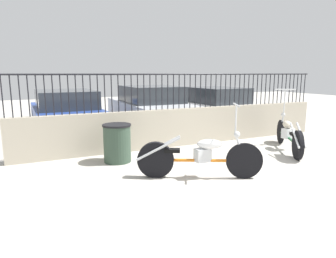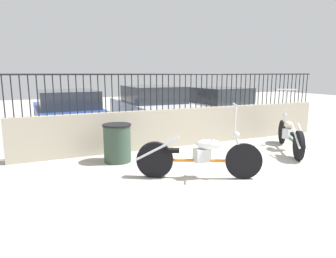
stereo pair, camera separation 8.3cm
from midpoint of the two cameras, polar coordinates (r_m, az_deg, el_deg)
name	(u,v)px [view 1 (the left image)]	position (r m, az deg, el deg)	size (l,w,h in m)	color
ground_plane	(273,183)	(5.54, 18.92, -9.67)	(40.00, 40.00, 0.00)	#ADA89E
low_wall	(187,126)	(7.88, 3.32, 0.48)	(8.55, 0.18, 0.97)	#B2A893
fence_railing	(187,86)	(7.76, 3.40, 8.14)	(8.55, 0.04, 0.89)	black
motorcycle_orange	(194,156)	(5.39, 4.44, -5.18)	(2.07, 1.14, 1.35)	black
motorcycle_green	(290,135)	(7.74, 21.87, -1.02)	(1.27, 1.93, 1.48)	black
trash_bin	(117,143)	(6.45, -10.01, -2.64)	(0.60, 0.60, 0.81)	#334738
car_blue	(66,111)	(10.06, -19.09, 3.20)	(1.98, 4.52, 1.34)	black
car_silver	(150,107)	(10.34, -3.73, 4.19)	(1.91, 4.44, 1.44)	black
car_white	(214,106)	(11.28, 8.63, 4.41)	(2.07, 4.29, 1.35)	black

